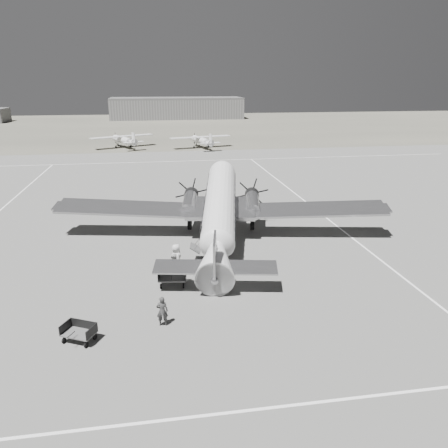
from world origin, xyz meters
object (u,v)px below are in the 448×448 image
at_px(hangar_main, 177,108).
at_px(dc3_airliner, 220,212).
at_px(light_plane_right, 202,142).
at_px(passenger, 176,259).
at_px(baggage_cart_far, 79,333).
at_px(light_plane_left, 124,141).
at_px(ground_crew, 162,311).
at_px(baggage_cart_near, 172,278).
at_px(ramp_agent, 174,266).

xyz_separation_m(hangar_main, dc3_airliner, (-3.52, -116.22, -0.78)).
distance_m(light_plane_right, passenger, 54.51).
distance_m(dc3_airliner, baggage_cart_far, 14.89).
height_order(hangar_main, light_plane_left, hangar_main).
relative_size(light_plane_left, ground_crew, 7.44).
distance_m(dc3_airliner, ground_crew, 12.20).
xyz_separation_m(light_plane_left, passenger, (6.42, -56.67, -0.26)).
bearing_deg(hangar_main, light_plane_left, -101.85).
bearing_deg(passenger, light_plane_left, -12.52).
relative_size(baggage_cart_near, baggage_cart_far, 1.11).
bearing_deg(hangar_main, baggage_cart_near, -93.46).
bearing_deg(ground_crew, baggage_cart_far, 15.99).
bearing_deg(light_plane_left, passenger, -109.60).
xyz_separation_m(dc3_airliner, baggage_cart_far, (-8.60, -11.98, -2.07)).
distance_m(light_plane_right, baggage_cart_near, 56.39).
distance_m(baggage_cart_near, ground_crew, 4.53).
height_order(ramp_agent, passenger, passenger).
bearing_deg(ramp_agent, baggage_cart_near, 159.11).
bearing_deg(light_plane_left, hangar_main, 52.09).
bearing_deg(ramp_agent, ground_crew, 160.23).
bearing_deg(dc3_airliner, ramp_agent, -112.51).
distance_m(light_plane_left, passenger, 57.03).
relative_size(baggage_cart_near, ramp_agent, 1.05).
bearing_deg(hangar_main, baggage_cart_far, -95.40).
bearing_deg(light_plane_right, passenger, -112.59).
bearing_deg(ground_crew, baggage_cart_near, -95.05).
bearing_deg(baggage_cart_near, dc3_airliner, 66.98).
xyz_separation_m(dc3_airliner, ground_crew, (-4.63, -11.15, -1.72)).
relative_size(light_plane_right, baggage_cart_near, 6.50).
distance_m(baggage_cart_far, passenger, 8.75).
relative_size(dc3_airliner, light_plane_right, 2.30).
bearing_deg(passenger, dc3_airliner, -55.40).
xyz_separation_m(baggage_cart_near, ground_crew, (-0.72, -4.46, 0.30)).
bearing_deg(dc3_airliner, baggage_cart_near, -109.82).
bearing_deg(baggage_cart_near, baggage_cart_far, -124.16).
xyz_separation_m(light_plane_left, light_plane_right, (14.11, -2.70, -0.04)).
distance_m(dc3_airliner, ramp_agent, 7.06).
relative_size(light_plane_left, passenger, 6.12).
distance_m(baggage_cart_far, ground_crew, 4.06).
xyz_separation_m(ground_crew, ramp_agent, (0.89, 5.40, 0.04)).
xyz_separation_m(ground_crew, passenger, (1.06, 6.31, 0.17)).
relative_size(dc3_airliner, ground_crew, 16.55).
height_order(light_plane_right, baggage_cart_far, light_plane_right).
height_order(light_plane_left, baggage_cart_far, light_plane_left).
bearing_deg(baggage_cart_near, passenger, 86.79).
bearing_deg(hangar_main, ramp_agent, -93.41).
distance_m(light_plane_right, ramp_agent, 55.43).
distance_m(light_plane_left, ramp_agent, 57.92).
relative_size(hangar_main, baggage_cart_near, 23.71).
bearing_deg(light_plane_right, dc3_airliner, -109.27).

